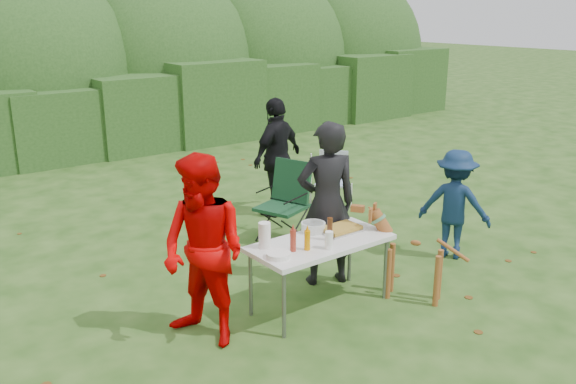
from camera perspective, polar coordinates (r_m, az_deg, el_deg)
ground at (r=6.61m, az=2.57°, el=-10.30°), size 80.00×80.00×0.00m
hedge_row at (r=13.23m, az=-20.32°, el=6.44°), size 22.00×1.40×1.70m
shrub_backdrop at (r=14.66m, az=-22.56°, el=10.11°), size 20.00×2.60×3.20m
folding_table at (r=6.26m, az=3.06°, el=-5.03°), size 1.50×0.70×0.74m
person_cook at (r=6.75m, az=3.63°, el=-1.14°), size 0.80×0.67×1.87m
person_red_jacket at (r=5.60m, az=-7.89°, el=-5.53°), size 0.92×1.04×1.80m
person_black_puffy at (r=9.05m, az=-1.01°, el=3.28°), size 1.12×0.72×1.77m
child at (r=7.80m, az=15.34°, el=-1.11°), size 0.86×1.02×1.37m
dog at (r=6.63m, az=11.78°, el=-5.92°), size 0.89×1.09×0.97m
camping_chair at (r=8.07m, az=-0.58°, el=-1.00°), size 0.86×0.86×1.08m
lawn_chair at (r=9.54m, az=4.07°, el=1.14°), size 0.72×0.72×0.87m
food_tray at (r=6.50m, az=4.98°, el=-3.60°), size 0.45×0.30×0.02m
focaccia_bread at (r=6.49m, az=4.98°, el=-3.36°), size 0.40×0.26×0.04m
mustard_bottle at (r=5.97m, az=1.81°, el=-4.54°), size 0.06×0.06×0.20m
ketchup_bottle at (r=5.93m, az=0.48°, el=-4.56°), size 0.06×0.06×0.22m
beer_bottle at (r=6.22m, az=3.93°, el=-3.47°), size 0.06×0.06×0.24m
paper_towel_roll at (r=6.01m, az=-2.20°, el=-4.06°), size 0.12×0.12×0.26m
cup_stack at (r=6.01m, az=3.85°, el=-4.52°), size 0.08×0.08×0.18m
pasta_bowl at (r=6.46m, az=2.38°, el=-3.30°), size 0.26×0.26×0.10m
plate_stack at (r=5.82m, az=-0.89°, el=-5.92°), size 0.24×0.24×0.05m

